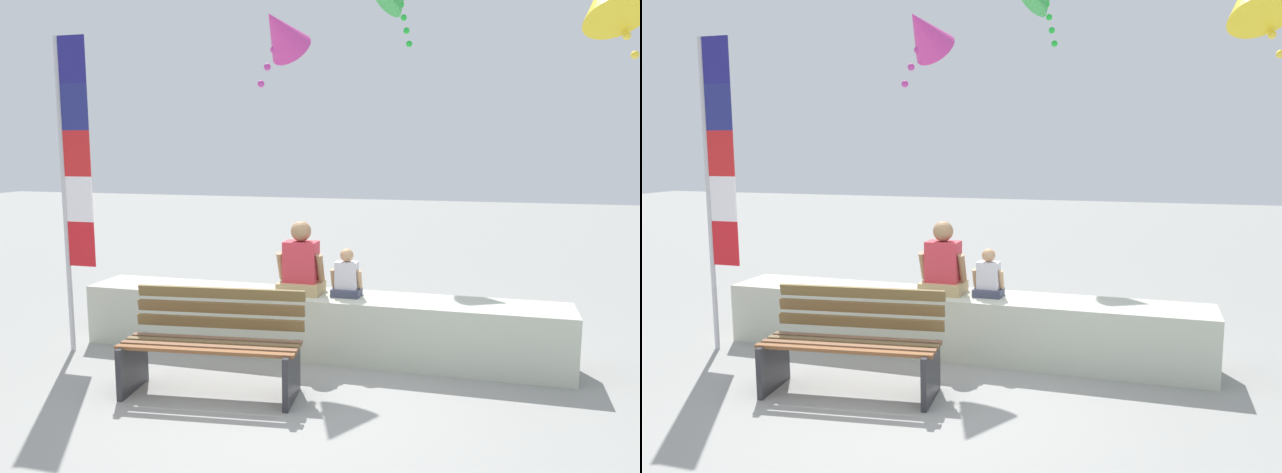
% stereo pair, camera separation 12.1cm
% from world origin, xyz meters
% --- Properties ---
extents(ground_plane, '(40.00, 40.00, 0.00)m').
position_xyz_m(ground_plane, '(0.00, 0.00, 0.00)').
color(ground_plane, gray).
extents(seawall_ledge, '(5.01, 0.65, 0.63)m').
position_xyz_m(seawall_ledge, '(0.00, 1.24, 0.32)').
color(seawall_ledge, '#B9BEAA').
rests_on(seawall_ledge, ground).
extents(park_bench, '(1.60, 0.78, 0.88)m').
position_xyz_m(park_bench, '(-0.59, 0.02, 0.41)').
color(park_bench, brown).
rests_on(park_bench, ground).
extents(person_adult, '(0.49, 0.36, 0.75)m').
position_xyz_m(person_adult, '(-0.17, 1.24, 0.92)').
color(person_adult, tan).
rests_on(person_adult, seawall_ledge).
extents(person_child, '(0.32, 0.23, 0.49)m').
position_xyz_m(person_child, '(0.31, 1.25, 0.82)').
color(person_child, '#393D54').
rests_on(person_child, seawall_ledge).
extents(flag_banner, '(0.35, 0.05, 3.21)m').
position_xyz_m(flag_banner, '(-2.40, 0.65, 1.87)').
color(flag_banner, '#B7B7BC').
rests_on(flag_banner, ground).
extents(kite_magenta, '(0.73, 0.85, 0.93)m').
position_xyz_m(kite_magenta, '(-0.62, 1.97, 3.38)').
color(kite_magenta, '#DB3D9E').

